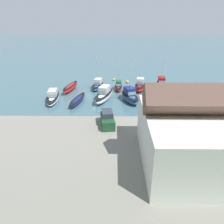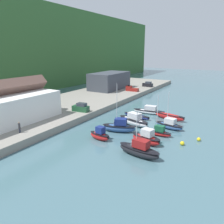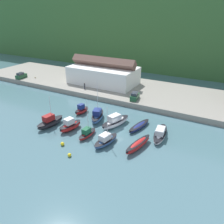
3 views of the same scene
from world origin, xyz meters
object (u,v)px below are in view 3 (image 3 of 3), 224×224
Objects in this scene: dog_on_quay at (35,77)px; mooring_buoy_0 at (62,144)px; moored_boat_1 at (98,116)px; moored_boat_3 at (139,126)px; moored_boat_4 at (160,133)px; moored_boat_5 at (50,122)px; parked_car_2 at (21,76)px; moored_boat_2 at (115,122)px; moored_boat_6 at (70,125)px; moored_boat_0 at (82,110)px; moored_boat_9 at (138,145)px; parked_car_0 at (135,96)px; moored_boat_8 at (106,140)px; person_on_quay at (85,86)px; mooring_buoy_1 at (69,155)px; moored_boat_7 at (87,133)px.

mooring_buoy_0 is at bearing -133.32° from dog_on_quay.
moored_boat_1 is 13.01m from mooring_buoy_0.
moored_boat_3 is at bearing -13.60° from moored_boat_1.
moored_boat_4 is 25.12m from moored_boat_5.
parked_car_2 is (-51.98, 11.81, 1.90)m from moored_boat_3.
moored_boat_2 reaches higher than moored_boat_6.
moored_boat_0 is at bearing -21.56° from parked_car_2.
moored_boat_9 is 22.15m from parked_car_0.
moored_boat_6 is at bearing -124.93° from moored_boat_2.
moored_boat_4 is at bearing 53.13° from moored_boat_8.
person_on_quay is 3.04× the size of mooring_buoy_1.
parked_car_0 is (-3.02, 21.76, 1.56)m from moored_boat_8.
person_on_quay is at bearing 120.05° from mooring_buoy_1.
mooring_buoy_1 is (11.29, -7.20, -0.74)m from moored_boat_5.
moored_boat_8 is (12.76, -9.53, -0.10)m from moored_boat_0.
moored_boat_5 reaches higher than mooring_buoy_0.
moored_boat_7 reaches higher than moored_boat_9.
moored_boat_2 reaches higher than moored_boat_4.
moored_boat_3 is at bearing -70.46° from parked_car_0.
moored_boat_1 is 1.27× the size of moored_boat_9.
moored_boat_1 is 11.51× the size of dog_on_quay.
person_on_quay reaches higher than moored_boat_0.
moored_boat_7 is at bearing 65.54° from mooring_buoy_0.
parked_car_0 is at bearing 124.13° from moored_boat_4.
moored_boat_5 is at bearing -35.49° from parked_car_2.
dog_on_quay is (-30.83, 13.68, 1.01)m from moored_boat_0.
moored_boat_1 is at bearing 172.15° from moored_boat_4.
moored_boat_1 is 1.66× the size of moored_boat_6.
parked_car_2 is 48.57m from mooring_buoy_0.
moored_boat_7 is 1.91× the size of parked_car_2.
moored_boat_0 is at bearing 82.72° from moored_boat_5.
moored_boat_9 is at bearing -119.06° from dog_on_quay.
moored_boat_7 is at bearing -97.16° from moored_boat_2.
person_on_quay reaches higher than moored_boat_4.
parked_car_2 reaches higher than moored_boat_4.
moored_boat_9 is at bearing -19.11° from moored_boat_2.
moored_boat_9 is 3.74× the size of person_on_quay.
person_on_quay is at bearing 128.45° from moored_boat_7.
moored_boat_1 is 15.98m from moored_boat_4.
person_on_quay is (-5.54, 21.89, 1.52)m from moored_boat_5.
mooring_buoy_0 is at bearing -97.36° from moored_boat_2.
moored_boat_0 is 37.60m from parked_car_2.
moored_boat_7 reaches higher than mooring_buoy_0.
dog_on_quay is (-52.39, 15.22, 1.19)m from moored_boat_4.
moored_boat_0 is 15.71m from parked_car_0.
dog_on_quay is at bearing 164.35° from moored_boat_0.
parked_car_2 is 2.01× the size of person_on_quay.
moored_boat_6 is 6.92× the size of dog_on_quay.
moored_boat_0 is 11.08m from moored_boat_2.
moored_boat_0 is 1.06× the size of parked_car_0.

